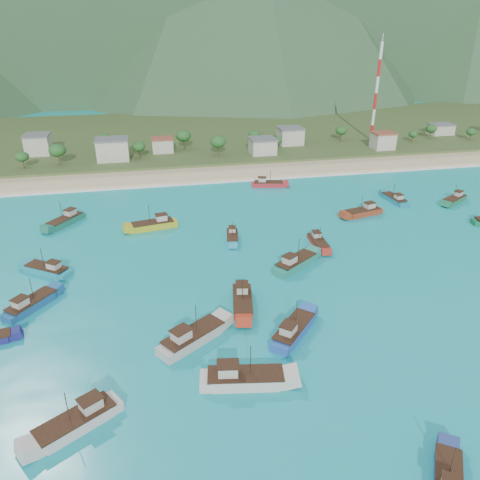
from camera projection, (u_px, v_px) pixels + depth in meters
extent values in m
plane|color=#0D918F|center=(247.00, 294.00, 90.48)|extent=(600.00, 600.00, 0.00)
cube|color=beige|center=(197.00, 175.00, 160.53)|extent=(400.00, 18.00, 1.20)
cube|color=#385123|center=(181.00, 136.00, 214.62)|extent=(400.00, 110.00, 2.40)
cube|color=white|center=(201.00, 183.00, 152.11)|extent=(400.00, 2.50, 0.08)
cube|color=beige|center=(38.00, 145.00, 178.11)|extent=(8.75, 9.55, 7.09)
cube|color=beige|center=(113.00, 150.00, 170.33)|extent=(11.26, 8.74, 7.37)
cube|color=beige|center=(163.00, 146.00, 181.08)|extent=(7.86, 6.56, 5.08)
cube|color=beige|center=(262.00, 146.00, 179.24)|extent=(9.27, 9.35, 5.37)
cube|color=beige|center=(290.00, 136.00, 192.83)|extent=(9.39, 9.06, 6.33)
cube|color=beige|center=(383.00, 141.00, 185.39)|extent=(8.03, 7.14, 6.11)
cube|color=beige|center=(441.00, 130.00, 209.83)|extent=(9.88, 7.07, 4.23)
cylinder|color=red|center=(372.00, 133.00, 198.46)|extent=(1.20, 1.20, 6.50)
cylinder|color=white|center=(373.00, 117.00, 195.70)|extent=(1.20, 1.20, 6.50)
cylinder|color=red|center=(375.00, 101.00, 192.94)|extent=(1.20, 1.20, 6.50)
cylinder|color=white|center=(377.00, 85.00, 190.18)|extent=(1.20, 1.20, 6.50)
cylinder|color=red|center=(379.00, 68.00, 187.42)|extent=(1.20, 1.20, 6.50)
cylinder|color=white|center=(381.00, 50.00, 184.66)|extent=(1.20, 1.20, 6.50)
cube|color=#B1242A|center=(268.00, 185.00, 149.03)|extent=(10.47, 5.01, 1.83)
cube|color=beige|center=(262.00, 180.00, 148.34)|extent=(2.62, 2.28, 1.49)
cylinder|color=#382114|center=(270.00, 176.00, 147.77)|extent=(0.12, 0.12, 4.12)
cube|color=teal|center=(394.00, 200.00, 136.61)|extent=(3.84, 9.98, 1.77)
cube|color=beige|center=(399.00, 197.00, 134.21)|extent=(2.00, 2.38, 1.44)
cylinder|color=#382114|center=(394.00, 190.00, 135.86)|extent=(0.12, 0.12, 3.98)
cube|color=teal|center=(47.00, 271.00, 97.60)|extent=(10.27, 8.33, 1.88)
cube|color=beige|center=(54.00, 266.00, 96.15)|extent=(3.01, 2.89, 1.53)
cylinder|color=#382114|center=(42.00, 257.00, 96.51)|extent=(0.12, 0.12, 4.23)
cube|color=#B2ACA3|center=(194.00, 338.00, 76.60)|extent=(12.11, 10.00, 2.23)
cube|color=beige|center=(181.00, 335.00, 74.09)|extent=(3.57, 3.44, 1.81)
cylinder|color=#382114|center=(196.00, 318.00, 75.53)|extent=(0.12, 0.12, 5.01)
cube|color=#B0A71D|center=(153.00, 226.00, 118.69)|extent=(12.00, 5.50, 2.10)
cube|color=beige|center=(161.00, 218.00, 118.69)|extent=(2.98, 2.57, 1.71)
cylinder|color=#382114|center=(149.00, 214.00, 117.01)|extent=(0.12, 0.12, 4.73)
cube|color=teal|center=(232.00, 238.00, 112.76)|extent=(3.96, 8.91, 1.56)
cube|color=beige|center=(232.00, 230.00, 113.75)|extent=(1.88, 2.19, 1.27)
cylinder|color=#382114|center=(232.00, 229.00, 111.24)|extent=(0.12, 0.12, 3.52)
cube|color=#1E6D46|center=(454.00, 201.00, 135.88)|extent=(10.06, 7.71, 1.82)
cube|color=beige|center=(458.00, 194.00, 136.44)|extent=(2.89, 2.74, 1.48)
cylinder|color=#382114|center=(455.00, 192.00, 134.28)|extent=(0.12, 0.12, 4.09)
cube|color=#1C6953|center=(65.00, 222.00, 121.14)|extent=(9.31, 11.00, 2.04)
cube|color=beige|center=(70.00, 212.00, 122.24)|extent=(3.16, 3.27, 1.66)
cylinder|color=#382114|center=(61.00, 211.00, 119.21)|extent=(0.12, 0.12, 4.59)
cube|color=#B52E19|center=(243.00, 303.00, 86.21)|extent=(5.27, 11.68, 2.05)
cube|color=beige|center=(242.00, 288.00, 87.51)|extent=(2.48, 2.88, 1.66)
cylinder|color=#382114|center=(243.00, 290.00, 84.22)|extent=(0.12, 0.12, 4.61)
cylinder|color=#382114|center=(452.00, 461.00, 52.20)|extent=(0.12, 0.12, 3.97)
cube|color=#217E68|center=(296.00, 264.00, 100.22)|extent=(11.41, 9.52, 2.11)
cube|color=beige|center=(290.00, 260.00, 97.84)|extent=(3.37, 3.26, 1.71)
cylinder|color=#382114|center=(299.00, 249.00, 99.21)|extent=(0.12, 0.12, 4.74)
cube|color=beige|center=(76.00, 424.00, 60.36)|extent=(11.47, 8.95, 2.08)
cube|color=beige|center=(91.00, 404.00, 61.03)|extent=(3.31, 3.16, 1.69)
cylinder|color=#382114|center=(67.00, 407.00, 58.52)|extent=(0.12, 0.12, 4.68)
cube|color=#195188|center=(32.00, 305.00, 85.86)|extent=(9.07, 10.30, 1.94)
cube|color=beige|center=(20.00, 303.00, 83.36)|extent=(3.03, 3.11, 1.57)
cylinder|color=#382114|center=(32.00, 289.00, 85.02)|extent=(0.12, 0.12, 4.36)
cube|color=#A0271D|center=(318.00, 244.00, 109.75)|extent=(2.99, 9.29, 1.68)
cube|color=beige|center=(316.00, 235.00, 110.79)|extent=(1.75, 2.14, 1.36)
cylinder|color=#382114|center=(320.00, 234.00, 108.13)|extent=(0.12, 0.12, 3.77)
cube|color=#2453AC|center=(294.00, 331.00, 78.47)|extent=(10.11, 10.73, 2.07)
cube|color=beige|center=(288.00, 329.00, 75.85)|extent=(3.28, 3.32, 1.68)
cylinder|color=#382114|center=(296.00, 313.00, 77.54)|extent=(0.12, 0.12, 4.66)
cube|color=beige|center=(246.00, 380.00, 67.63)|extent=(12.76, 5.59, 2.24)
cube|color=beige|center=(228.00, 370.00, 66.67)|extent=(3.13, 2.68, 1.82)
cylinder|color=#382114|center=(251.00, 360.00, 66.11)|extent=(0.12, 0.12, 5.05)
cube|color=maroon|center=(362.00, 213.00, 126.88)|extent=(11.37, 5.75, 1.99)
cube|color=beige|center=(370.00, 206.00, 126.98)|extent=(2.89, 2.54, 1.61)
cylinder|color=#382114|center=(362.00, 202.00, 125.26)|extent=(0.12, 0.12, 4.47)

